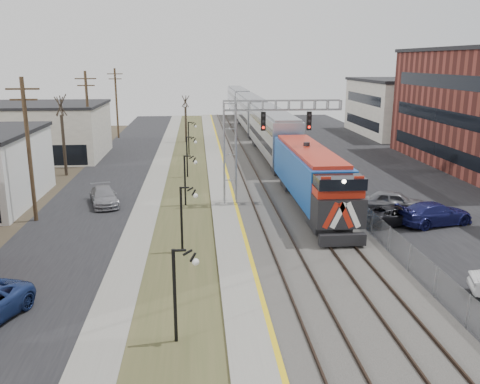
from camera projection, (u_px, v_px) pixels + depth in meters
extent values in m
cube|color=black|center=(104.00, 186.00, 45.91)|extent=(7.00, 120.00, 0.04)
cube|color=gray|center=(154.00, 185.00, 46.27)|extent=(2.00, 120.00, 0.08)
cube|color=#3F4524|center=(187.00, 184.00, 46.52)|extent=(4.00, 120.00, 0.06)
cube|color=gray|center=(220.00, 183.00, 46.74)|extent=(2.00, 120.00, 0.24)
cube|color=#595651|center=(273.00, 182.00, 47.16)|extent=(8.00, 120.00, 0.20)
cube|color=black|center=(399.00, 180.00, 48.16)|extent=(16.00, 120.00, 0.04)
cube|color=gold|center=(229.00, 181.00, 46.78)|extent=(0.24, 120.00, 0.01)
cube|color=#2D2119|center=(244.00, 181.00, 46.89)|extent=(0.08, 120.00, 0.15)
cube|color=#2D2119|center=(260.00, 180.00, 47.01)|extent=(0.08, 120.00, 0.15)
cube|color=#2D2119|center=(281.00, 180.00, 47.17)|extent=(0.08, 120.00, 0.15)
cube|color=#2D2119|center=(297.00, 180.00, 47.30)|extent=(0.08, 120.00, 0.15)
cube|color=#134AA0|center=(311.00, 178.00, 38.13)|extent=(3.00, 17.00, 4.25)
cube|color=black|center=(342.00, 240.00, 30.19)|extent=(2.80, 0.50, 0.70)
cube|color=#93969C|center=(272.00, 133.00, 57.58)|extent=(3.00, 22.00, 5.33)
cube|color=#93969C|center=(251.00, 113.00, 79.57)|extent=(3.00, 22.00, 5.33)
cube|color=#93969C|center=(239.00, 102.00, 101.56)|extent=(3.00, 22.00, 5.33)
cube|color=gray|center=(230.00, 155.00, 39.06)|extent=(1.00, 1.00, 8.00)
cube|color=gray|center=(282.00, 105.00, 38.45)|extent=(9.00, 0.80, 0.80)
cube|color=black|center=(263.00, 121.00, 38.18)|extent=(0.35, 0.25, 1.40)
cube|color=black|center=(309.00, 121.00, 38.46)|extent=(0.35, 0.25, 1.40)
cylinder|color=black|center=(175.00, 297.00, 19.98)|extent=(0.14, 0.14, 4.00)
cylinder|color=black|center=(182.00, 220.00, 29.63)|extent=(0.14, 0.14, 4.00)
cylinder|color=black|center=(185.00, 181.00, 39.27)|extent=(0.14, 0.14, 4.00)
cylinder|color=black|center=(187.00, 157.00, 48.92)|extent=(0.14, 0.14, 4.00)
cylinder|color=black|center=(189.00, 139.00, 60.49)|extent=(0.14, 0.14, 4.00)
cylinder|color=#4C3823|center=(29.00, 151.00, 34.77)|extent=(0.28, 0.28, 10.00)
cylinder|color=#4C3823|center=(88.00, 119.00, 54.06)|extent=(0.28, 0.28, 10.00)
cylinder|color=#4C3823|center=(117.00, 104.00, 73.35)|extent=(0.28, 0.28, 10.00)
cube|color=gray|center=(318.00, 174.00, 47.33)|extent=(0.04, 120.00, 1.60)
cube|color=beige|center=(41.00, 132.00, 58.85)|extent=(14.00, 12.00, 6.00)
cube|color=beige|center=(414.00, 108.00, 77.25)|extent=(16.00, 18.00, 8.00)
cylinder|color=#382D23|center=(64.00, 146.00, 49.62)|extent=(0.30, 0.30, 5.95)
cylinder|color=#382D23|center=(186.00, 125.00, 69.98)|extent=(0.30, 0.30, 4.90)
imported|color=black|center=(396.00, 216.00, 35.02)|extent=(4.86, 2.79, 1.28)
imported|color=#171A52|center=(435.00, 214.00, 34.92)|extent=(5.77, 3.47, 1.57)
imported|color=slate|center=(394.00, 202.00, 37.80)|extent=(5.14, 3.27, 1.63)
imported|color=gray|center=(104.00, 197.00, 39.75)|extent=(3.14, 5.07, 1.37)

